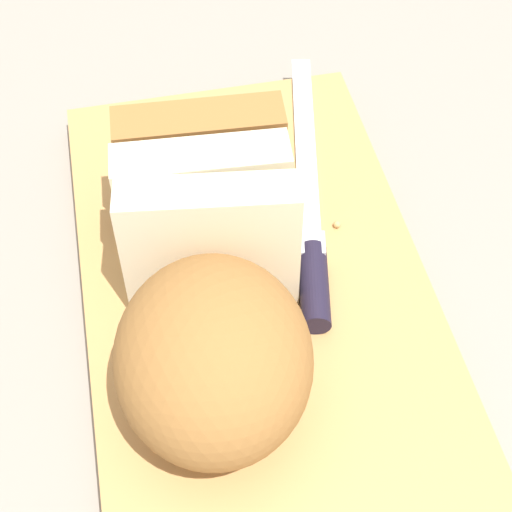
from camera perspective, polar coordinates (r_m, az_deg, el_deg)
ground_plane at (r=0.56m, az=-0.00°, el=-3.38°), size 3.00×3.00×0.00m
cutting_board at (r=0.55m, az=-0.00°, el=-2.67°), size 0.42×0.25×0.02m
bread_loaf at (r=0.47m, az=-3.48°, el=-2.59°), size 0.25×0.14×0.10m
bread_knife at (r=0.55m, az=4.20°, el=0.95°), size 0.29×0.07×0.02m
crumb_near_knife at (r=0.57m, az=6.13°, el=2.38°), size 0.01×0.01×0.01m
crumb_near_loaf at (r=0.54m, az=-3.05°, el=-0.62°), size 0.00×0.00×0.00m
crumb_stray_left at (r=0.57m, az=-1.37°, el=2.66°), size 0.00×0.00×0.00m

